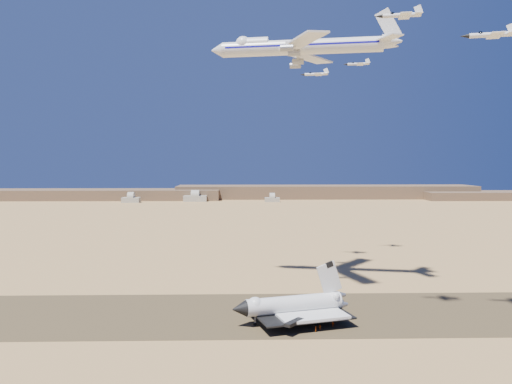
{
  "coord_description": "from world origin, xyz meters",
  "views": [
    {
      "loc": [
        3.11,
        -165.86,
        51.23
      ],
      "look_at": [
        7.45,
        8.0,
        40.81
      ],
      "focal_mm": 35.0,
      "sensor_mm": 36.0,
      "label": 1
    }
  ],
  "objects_px": {
    "chase_jet_a": "(401,15)",
    "chase_jet_b": "(490,35)",
    "chase_jet_d": "(358,64)",
    "shuttle": "(293,306)",
    "crew_b": "(320,327)",
    "crew_c": "(333,324)",
    "crew_a": "(316,329)",
    "carrier_747": "(295,47)",
    "chase_jet_c": "(316,74)"
  },
  "relations": [
    {
      "from": "chase_jet_a",
      "to": "chase_jet_b",
      "type": "height_order",
      "value": "chase_jet_a"
    },
    {
      "from": "carrier_747",
      "to": "crew_c",
      "type": "relative_size",
      "value": 41.67
    },
    {
      "from": "chase_jet_a",
      "to": "chase_jet_c",
      "type": "distance_m",
      "value": 97.13
    },
    {
      "from": "chase_jet_b",
      "to": "shuttle",
      "type": "bearing_deg",
      "value": -175.35
    },
    {
      "from": "crew_a",
      "to": "chase_jet_b",
      "type": "height_order",
      "value": "chase_jet_b"
    },
    {
      "from": "crew_a",
      "to": "chase_jet_d",
      "type": "bearing_deg",
      "value": 6.72
    },
    {
      "from": "crew_a",
      "to": "shuttle",
      "type": "bearing_deg",
      "value": 56.52
    },
    {
      "from": "crew_b",
      "to": "carrier_747",
      "type": "bearing_deg",
      "value": -42.43
    },
    {
      "from": "carrier_747",
      "to": "crew_c",
      "type": "xyz_separation_m",
      "value": [
        7.07,
        -49.32,
        -95.9
      ]
    },
    {
      "from": "chase_jet_d",
      "to": "carrier_747",
      "type": "bearing_deg",
      "value": -109.24
    },
    {
      "from": "crew_b",
      "to": "chase_jet_a",
      "type": "height_order",
      "value": "chase_jet_a"
    },
    {
      "from": "chase_jet_a",
      "to": "chase_jet_d",
      "type": "xyz_separation_m",
      "value": [
        13.67,
        115.5,
        8.26
      ]
    },
    {
      "from": "carrier_747",
      "to": "chase_jet_b",
      "type": "distance_m",
      "value": 75.14
    },
    {
      "from": "chase_jet_b",
      "to": "chase_jet_a",
      "type": "bearing_deg",
      "value": -171.22
    },
    {
      "from": "shuttle",
      "to": "chase_jet_c",
      "type": "xyz_separation_m",
      "value": [
        19.63,
        89.26,
        89.16
      ]
    },
    {
      "from": "chase_jet_a",
      "to": "chase_jet_d",
      "type": "height_order",
      "value": "chase_jet_d"
    },
    {
      "from": "chase_jet_d",
      "to": "chase_jet_a",
      "type": "bearing_deg",
      "value": -84.32
    },
    {
      "from": "crew_b",
      "to": "crew_c",
      "type": "xyz_separation_m",
      "value": [
        4.43,
        2.41,
        0.09
      ]
    },
    {
      "from": "crew_b",
      "to": "chase_jet_d",
      "type": "bearing_deg",
      "value": -63.06
    },
    {
      "from": "crew_c",
      "to": "chase_jet_b",
      "type": "height_order",
      "value": "chase_jet_b"
    },
    {
      "from": "shuttle",
      "to": "crew_a",
      "type": "bearing_deg",
      "value": -74.27
    },
    {
      "from": "crew_c",
      "to": "chase_jet_d",
      "type": "distance_m",
      "value": 156.22
    },
    {
      "from": "crew_a",
      "to": "chase_jet_c",
      "type": "relative_size",
      "value": 0.12
    },
    {
      "from": "shuttle",
      "to": "carrier_747",
      "type": "relative_size",
      "value": 0.51
    },
    {
      "from": "crew_c",
      "to": "shuttle",
      "type": "bearing_deg",
      "value": 16.66
    },
    {
      "from": "carrier_747",
      "to": "chase_jet_b",
      "type": "relative_size",
      "value": 4.92
    },
    {
      "from": "crew_a",
      "to": "chase_jet_a",
      "type": "relative_size",
      "value": 0.12
    },
    {
      "from": "carrier_747",
      "to": "chase_jet_d",
      "type": "relative_size",
      "value": 5.47
    },
    {
      "from": "chase_jet_c",
      "to": "chase_jet_d",
      "type": "relative_size",
      "value": 1.0
    },
    {
      "from": "shuttle",
      "to": "chase_jet_d",
      "type": "relative_size",
      "value": 2.81
    },
    {
      "from": "shuttle",
      "to": "chase_jet_b",
      "type": "bearing_deg",
      "value": -25.67
    },
    {
      "from": "shuttle",
      "to": "chase_jet_a",
      "type": "height_order",
      "value": "chase_jet_a"
    },
    {
      "from": "shuttle",
      "to": "crew_b",
      "type": "relative_size",
      "value": 23.83
    },
    {
      "from": "shuttle",
      "to": "chase_jet_b",
      "type": "xyz_separation_m",
      "value": [
        56.88,
        -9.73,
        83.49
      ]
    },
    {
      "from": "crew_b",
      "to": "chase_jet_d",
      "type": "relative_size",
      "value": 0.12
    },
    {
      "from": "crew_c",
      "to": "chase_jet_a",
      "type": "xyz_separation_m",
      "value": [
        18.96,
        -1.84,
        93.83
      ]
    },
    {
      "from": "crew_a",
      "to": "chase_jet_b",
      "type": "xyz_separation_m",
      "value": [
        50.84,
        0.05,
        87.73
      ]
    },
    {
      "from": "shuttle",
      "to": "crew_c",
      "type": "relative_size",
      "value": 21.46
    },
    {
      "from": "crew_c",
      "to": "chase_jet_c",
      "type": "xyz_separation_m",
      "value": [
        7.6,
        94.62,
        93.32
      ]
    },
    {
      "from": "crew_a",
      "to": "chase_jet_b",
      "type": "bearing_deg",
      "value": -65.12
    },
    {
      "from": "carrier_747",
      "to": "shuttle",
      "type": "bearing_deg",
      "value": -85.15
    },
    {
      "from": "crew_a",
      "to": "chase_jet_d",
      "type": "xyz_separation_m",
      "value": [
        38.62,
        118.07,
        102.17
      ]
    },
    {
      "from": "chase_jet_d",
      "to": "shuttle",
      "type": "bearing_deg",
      "value": -99.98
    },
    {
      "from": "carrier_747",
      "to": "crew_a",
      "type": "relative_size",
      "value": 45.41
    },
    {
      "from": "crew_b",
      "to": "chase_jet_a",
      "type": "bearing_deg",
      "value": -133.97
    },
    {
      "from": "chase_jet_a",
      "to": "chase_jet_b",
      "type": "distance_m",
      "value": 26.73
    },
    {
      "from": "chase_jet_b",
      "to": "chase_jet_c",
      "type": "xyz_separation_m",
      "value": [
        -37.25,
        98.99,
        5.66
      ]
    },
    {
      "from": "crew_a",
      "to": "crew_b",
      "type": "bearing_deg",
      "value": -13.09
    },
    {
      "from": "crew_b",
      "to": "chase_jet_b",
      "type": "height_order",
      "value": "chase_jet_b"
    },
    {
      "from": "crew_c",
      "to": "chase_jet_d",
      "type": "xyz_separation_m",
      "value": [
        32.63,
        113.66,
        102.09
      ]
    }
  ]
}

